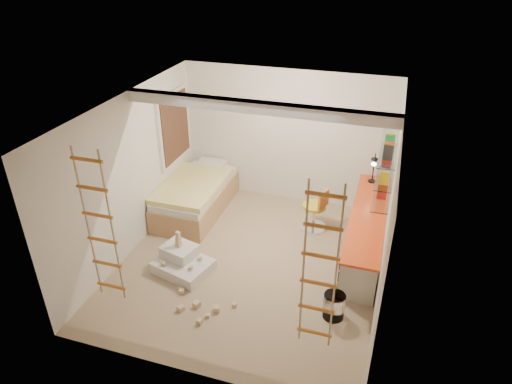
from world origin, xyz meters
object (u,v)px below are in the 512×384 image
(bed, at_px, (196,196))
(desk, at_px, (366,231))
(play_platform, at_px, (182,262))
(swivel_chair, at_px, (315,215))

(bed, bearing_deg, desk, -6.49)
(desk, bearing_deg, bed, 173.51)
(bed, relative_size, play_platform, 2.06)
(swivel_chair, relative_size, play_platform, 0.83)
(swivel_chair, bearing_deg, desk, -24.31)
(play_platform, bearing_deg, desk, 26.61)
(swivel_chair, distance_m, play_platform, 2.50)
(desk, distance_m, play_platform, 3.02)
(bed, bearing_deg, swivel_chair, 1.35)
(swivel_chair, bearing_deg, bed, -178.65)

